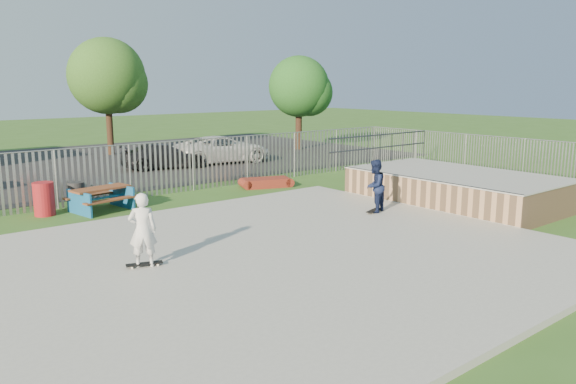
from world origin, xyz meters
TOP-DOWN VIEW (x-y plane):
  - ground at (0.00, 0.00)m, footprint 120.00×120.00m
  - concrete_slab at (0.00, 0.00)m, footprint 15.00×12.00m
  - quarter_pipe at (9.50, 1.04)m, footprint 5.50×7.05m
  - fence at (1.00, 4.59)m, footprint 26.04×16.02m
  - picnic_table at (-0.60, 7.75)m, footprint 2.11×1.84m
  - funbox at (6.27, 7.79)m, footprint 1.99×1.46m
  - trash_bin_red at (-2.24, 8.28)m, footprint 0.65×0.65m
  - trash_bin_grey at (-1.10, 8.60)m, footprint 0.55×0.55m
  - parking_lot at (0.00, 19.00)m, footprint 40.00×18.00m
  - car_dark at (5.39, 14.97)m, footprint 4.48×2.63m
  - car_white at (8.75, 14.85)m, footprint 5.41×3.19m
  - tree_mid at (5.49, 21.92)m, footprint 4.38×4.38m
  - tree_right at (15.83, 16.98)m, footprint 3.80×3.80m
  - skateboard_a at (5.76, 1.46)m, footprint 0.82×0.43m
  - skateboard_b at (-2.21, 1.08)m, footprint 0.82×0.43m
  - skater_navy at (5.76, 1.46)m, footprint 0.97×0.85m
  - skater_white at (-2.21, 1.08)m, footprint 0.73×0.64m

SIDE VIEW (x-z plane):
  - ground at x=0.00m, z-range 0.00..0.00m
  - parking_lot at x=0.00m, z-range 0.00..0.02m
  - concrete_slab at x=0.00m, z-range 0.00..0.15m
  - funbox at x=6.27m, z-range 0.00..0.36m
  - skateboard_a at x=5.76m, z-range 0.15..0.23m
  - skateboard_b at x=-2.21m, z-range 0.15..0.23m
  - picnic_table at x=-0.60m, z-range 0.01..0.80m
  - trash_bin_grey at x=-1.10m, z-range 0.00..0.91m
  - trash_bin_red at x=-2.24m, z-range 0.00..1.08m
  - quarter_pipe at x=9.50m, z-range -0.54..1.65m
  - car_dark at x=5.39m, z-range 0.02..1.24m
  - car_white at x=8.75m, z-range 0.02..1.43m
  - skater_navy at x=5.76m, z-range 0.15..1.83m
  - skater_white at x=-2.21m, z-range 0.15..1.83m
  - fence at x=1.00m, z-range 0.00..2.00m
  - tree_right at x=15.83m, z-range 1.01..6.87m
  - tree_mid at x=5.49m, z-range 1.17..7.93m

